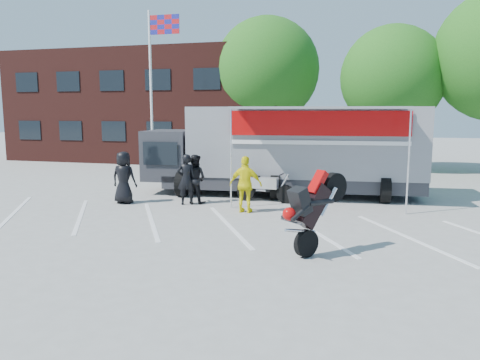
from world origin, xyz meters
The scene contains 13 objects.
ground centered at (0.00, 0.00, 0.00)m, with size 100.00×100.00×0.00m, color #9E9E99.
parking_bay_lines centered at (0.00, 1.00, 0.01)m, with size 18.00×5.00×0.01m, color white.
office_building centered at (-10.00, 18.00, 3.50)m, with size 18.00×8.00×7.00m, color #441A15.
flagpole centered at (-6.24, 10.00, 5.05)m, with size 1.61×0.12×8.00m.
tree_left centered at (-2.00, 16.00, 5.57)m, with size 6.12×6.12×8.64m.
tree_mid centered at (5.00, 15.00, 4.94)m, with size 5.44×5.44×7.68m.
transporter_truck centered at (1.10, 6.28, 0.00)m, with size 10.56×5.09×3.36m, color gray, non-canonical shape.
parked_motorcycle centered at (0.46, 4.67, 0.00)m, with size 0.72×2.17×1.14m, color #B8B8BD, non-canonical shape.
stunt_bike_rider centered at (3.11, -0.81, 0.00)m, with size 0.82×1.75×2.06m, color black, non-canonical shape.
spectator_leather_a centered at (-4.26, 3.10, 0.91)m, with size 0.89×0.58×1.82m, color black.
spectator_leather_b centered at (-2.07, 3.49, 0.88)m, with size 0.64×0.42×1.76m, color black.
spectator_leather_c centered at (-1.89, 3.83, 0.86)m, with size 0.83×0.65×1.71m, color black.
spectator_hivis centered at (0.22, 2.80, 0.90)m, with size 1.06×0.44×1.80m, color #FFF10D.
Camera 1 is at (3.95, -11.34, 3.20)m, focal length 35.00 mm.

